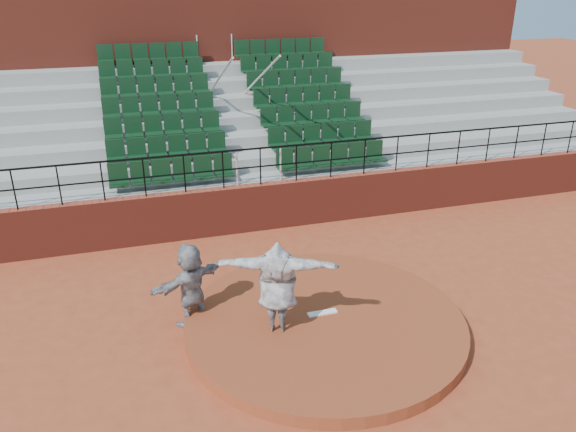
# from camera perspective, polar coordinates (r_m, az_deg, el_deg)

# --- Properties ---
(ground) EXTENTS (90.00, 90.00, 0.00)m
(ground) POSITION_cam_1_polar(r_m,az_deg,el_deg) (11.39, 3.75, -11.29)
(ground) COLOR #994022
(ground) RESTS_ON ground
(pitchers_mound) EXTENTS (5.50, 5.50, 0.25)m
(pitchers_mound) POSITION_cam_1_polar(r_m,az_deg,el_deg) (11.32, 3.77, -10.77)
(pitchers_mound) COLOR brown
(pitchers_mound) RESTS_ON ground
(pitching_rubber) EXTENTS (0.60, 0.15, 0.03)m
(pitching_rubber) POSITION_cam_1_polar(r_m,az_deg,el_deg) (11.36, 3.52, -9.78)
(pitching_rubber) COLOR white
(pitching_rubber) RESTS_ON pitchers_mound
(boundary_wall) EXTENTS (24.00, 0.30, 1.30)m
(boundary_wall) POSITION_cam_1_polar(r_m,az_deg,el_deg) (15.30, -2.74, 0.96)
(boundary_wall) COLOR maroon
(boundary_wall) RESTS_ON ground
(wall_railing) EXTENTS (24.04, 0.05, 1.03)m
(wall_railing) POSITION_cam_1_polar(r_m,az_deg,el_deg) (14.84, -2.84, 5.89)
(wall_railing) COLOR black
(wall_railing) RESTS_ON boundary_wall
(seating_deck) EXTENTS (24.00, 5.97, 4.63)m
(seating_deck) POSITION_cam_1_polar(r_m,az_deg,el_deg) (18.41, -5.64, 7.36)
(seating_deck) COLOR gray
(seating_deck) RESTS_ON ground
(press_box_facade) EXTENTS (24.00, 3.00, 7.10)m
(press_box_facade) POSITION_cam_1_polar(r_m,az_deg,el_deg) (21.81, -8.07, 15.40)
(press_box_facade) COLOR maroon
(press_box_facade) RESTS_ON ground
(pitcher) EXTENTS (2.32, 1.37, 1.83)m
(pitcher) POSITION_cam_1_polar(r_m,az_deg,el_deg) (10.44, -1.09, -7.17)
(pitcher) COLOR black
(pitcher) RESTS_ON pitchers_mound
(fielder) EXTENTS (1.66, 1.22, 1.73)m
(fielder) POSITION_cam_1_polar(r_m,az_deg,el_deg) (11.25, -9.86, -6.88)
(fielder) COLOR black
(fielder) RESTS_ON ground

